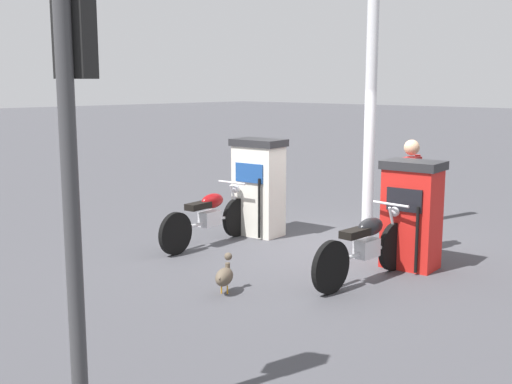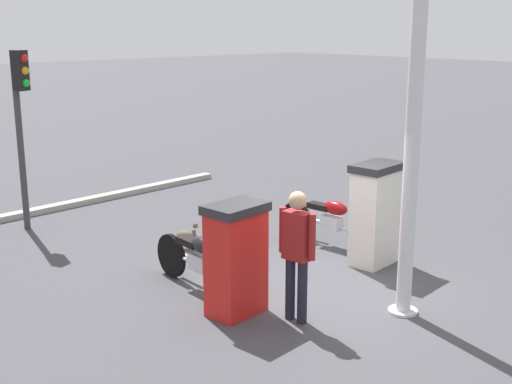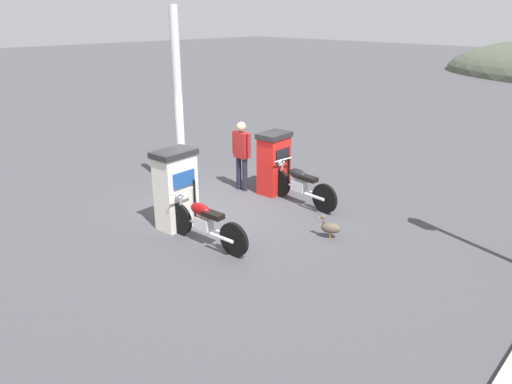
% 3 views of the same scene
% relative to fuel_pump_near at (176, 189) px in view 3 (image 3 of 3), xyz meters
% --- Properties ---
extents(ground_plane, '(120.00, 120.00, 0.00)m').
position_rel_fuel_pump_near_xyz_m(ground_plane, '(-0.06, 1.47, -0.84)').
color(ground_plane, '#424247').
extents(fuel_pump_near, '(0.64, 0.93, 1.66)m').
position_rel_fuel_pump_near_xyz_m(fuel_pump_near, '(0.00, 0.00, 0.00)').
color(fuel_pump_near, silver).
rests_on(fuel_pump_near, ground).
extents(fuel_pump_far, '(0.64, 0.86, 1.53)m').
position_rel_fuel_pump_near_xyz_m(fuel_pump_far, '(0.00, 2.94, -0.07)').
color(fuel_pump_far, red).
rests_on(fuel_pump_far, ground).
extents(motorcycle_near_pump, '(2.14, 0.56, 0.97)m').
position_rel_fuel_pump_near_xyz_m(motorcycle_near_pump, '(1.05, -0.13, -0.38)').
color(motorcycle_near_pump, black).
rests_on(motorcycle_near_pump, ground).
extents(motorcycle_far_pump, '(2.11, 0.56, 0.98)m').
position_rel_fuel_pump_near_xyz_m(motorcycle_far_pump, '(0.96, 2.82, -0.37)').
color(motorcycle_far_pump, black).
rests_on(motorcycle_far_pump, ground).
extents(attendant_person, '(0.58, 0.26, 1.76)m').
position_rel_fuel_pump_near_xyz_m(attendant_person, '(-0.70, 2.51, 0.17)').
color(attendant_person, '#1E1E2D').
rests_on(attendant_person, ground).
extents(wandering_duck, '(0.47, 0.36, 0.49)m').
position_rel_fuel_pump_near_xyz_m(wandering_duck, '(2.61, 1.83, -0.61)').
color(wandering_duck, brown).
rests_on(wandering_duck, ground).
extents(canopy_support_pole, '(0.40, 0.40, 4.43)m').
position_rel_fuel_pump_near_xyz_m(canopy_support_pole, '(-1.49, 1.24, 1.29)').
color(canopy_support_pole, silver).
rests_on(canopy_support_pole, ground).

